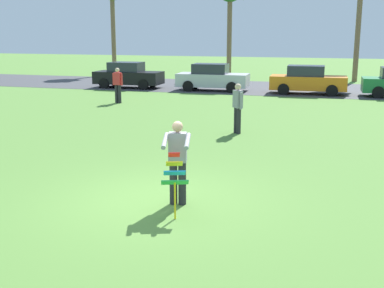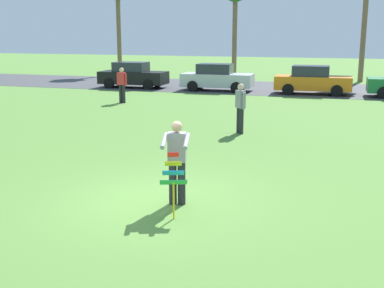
{
  "view_description": "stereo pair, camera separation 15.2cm",
  "coord_description": "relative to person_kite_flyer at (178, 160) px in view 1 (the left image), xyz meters",
  "views": [
    {
      "loc": [
        3.55,
        -9.34,
        3.47
      ],
      "look_at": [
        0.46,
        0.9,
        1.05
      ],
      "focal_mm": 46.65,
      "sensor_mm": 36.0,
      "label": 1
    },
    {
      "loc": [
        3.7,
        -9.29,
        3.47
      ],
      "look_at": [
        0.46,
        0.9,
        1.05
      ],
      "focal_mm": 46.65,
      "sensor_mm": 36.0,
      "label": 2
    }
  ],
  "objects": [
    {
      "name": "kite_held",
      "position": [
        0.15,
        -0.64,
        -0.14
      ],
      "size": [
        0.56,
        0.72,
        1.19
      ],
      "color": "red",
      "rests_on": "ground"
    },
    {
      "name": "road_strip",
      "position": [
        -0.47,
        22.06,
        -0.95
      ],
      "size": [
        120.0,
        8.0,
        0.01
      ],
      "primitive_type": "cube",
      "color": "#424247",
      "rests_on": "ground"
    },
    {
      "name": "parked_car_black",
      "position": [
        -9.82,
        19.66,
        -0.18
      ],
      "size": [
        4.23,
        1.88,
        1.6
      ],
      "color": "black",
      "rests_on": "ground"
    },
    {
      "name": "person_walker_near",
      "position": [
        -7.51,
        13.24,
        -0.02
      ],
      "size": [
        0.57,
        0.27,
        1.73
      ],
      "color": "#26262B",
      "rests_on": "ground"
    },
    {
      "name": "parked_car_orange",
      "position": [
        1.19,
        19.66,
        -0.18
      ],
      "size": [
        4.26,
        1.96,
        1.6
      ],
      "color": "orange",
      "rests_on": "ground"
    },
    {
      "name": "parked_car_silver",
      "position": [
        -4.37,
        19.66,
        -0.18
      ],
      "size": [
        4.25,
        1.93,
        1.6
      ],
      "color": "silver",
      "rests_on": "ground"
    },
    {
      "name": "person_kite_flyer",
      "position": [
        0.0,
        0.0,
        0.0
      ],
      "size": [
        0.64,
        0.73,
        1.73
      ],
      "color": "#26262B",
      "rests_on": "ground"
    },
    {
      "name": "ground_plane",
      "position": [
        -0.47,
        0.12,
        -0.95
      ],
      "size": [
        120.0,
        120.0,
        0.0
      ],
      "primitive_type": "plane",
      "color": "#568438"
    },
    {
      "name": "person_walker_far",
      "position": [
        -0.33,
        7.55,
        -0.02
      ],
      "size": [
        0.4,
        0.46,
        1.73
      ],
      "color": "#26262B",
      "rests_on": "ground"
    }
  ]
}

